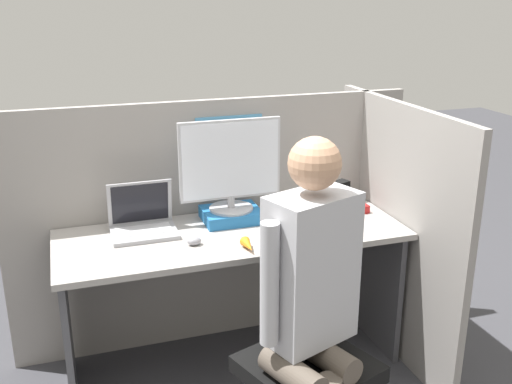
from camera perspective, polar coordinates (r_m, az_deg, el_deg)
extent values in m
cube|color=gray|center=(3.27, -3.89, -2.93)|extent=(2.20, 0.04, 1.35)
cube|color=#4C8EB7|center=(3.13, -2.54, 4.37)|extent=(0.36, 0.01, 0.32)
cube|color=gray|center=(3.25, 13.07, -3.54)|extent=(0.04, 1.25, 1.35)
cube|color=#9E9993|center=(2.95, -2.26, -4.10)|extent=(1.70, 0.62, 0.03)
cube|color=#4C4C51|center=(3.02, -17.53, -12.40)|extent=(0.03, 0.53, 0.72)
cube|color=#4C4C51|center=(3.40, 11.27, -8.20)|extent=(0.03, 0.53, 0.72)
cube|color=#236BAD|center=(3.08, -2.37, -2.19)|extent=(0.29, 0.24, 0.06)
cylinder|color=#B2B2B7|center=(3.06, -2.38, -1.55)|extent=(0.23, 0.23, 0.01)
cylinder|color=#B2B2B7|center=(3.05, -2.39, -0.90)|extent=(0.04, 0.04, 0.06)
cube|color=#B2B2B7|center=(2.99, -2.47, 3.11)|extent=(0.52, 0.02, 0.40)
cube|color=silver|center=(2.98, -2.40, 3.05)|extent=(0.50, 0.00, 0.38)
cube|color=#99999E|center=(2.95, -10.59, -3.87)|extent=(0.31, 0.23, 0.02)
cube|color=silver|center=(2.96, -10.65, -3.54)|extent=(0.27, 0.13, 0.00)
cube|color=#99999E|center=(3.00, -10.99, -1.02)|extent=(0.31, 0.05, 0.23)
cube|color=black|center=(2.99, -10.98, -1.05)|extent=(0.28, 0.04, 0.20)
ellipsoid|color=gray|center=(2.80, -5.91, -4.67)|extent=(0.07, 0.05, 0.04)
cube|color=#A31919|center=(3.28, 9.85, -1.27)|extent=(0.04, 0.15, 0.04)
cone|color=orange|center=(2.73, -0.74, -5.14)|extent=(0.05, 0.11, 0.05)
cylinder|color=green|center=(2.78, -1.15, -4.62)|extent=(0.03, 0.02, 0.03)
cube|color=black|center=(2.53, 4.97, -16.44)|extent=(0.59, 0.59, 0.07)
cube|color=black|center=(2.57, 4.87, -6.57)|extent=(0.43, 0.20, 0.64)
cylinder|color=brown|center=(2.34, 3.49, -16.87)|extent=(0.20, 0.30, 0.11)
cylinder|color=brown|center=(2.45, 6.77, -15.27)|extent=(0.20, 0.30, 0.11)
cube|color=#B2B2B7|center=(2.30, 5.28, -7.34)|extent=(0.39, 0.30, 0.60)
sphere|color=tan|center=(2.15, 5.61, 2.72)|extent=(0.20, 0.20, 0.20)
cylinder|color=#B2B2B7|center=(2.18, 1.30, -8.83)|extent=(0.07, 0.07, 0.48)
cylinder|color=#B2B2B7|center=(2.43, 8.82, -5.97)|extent=(0.07, 0.07, 0.48)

